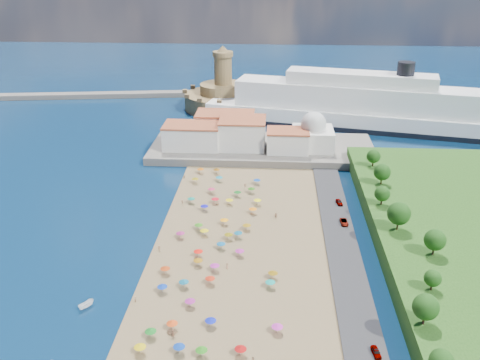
{
  "coord_description": "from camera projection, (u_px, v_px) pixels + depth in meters",
  "views": [
    {
      "loc": [
        14.19,
        -132.06,
        75.27
      ],
      "look_at": [
        4.0,
        25.0,
        8.0
      ],
      "focal_mm": 40.0,
      "sensor_mm": 36.0,
      "label": 1
    }
  ],
  "objects": [
    {
      "name": "terrace",
      "position": [
        262.0,
        149.0,
        217.41
      ],
      "size": [
        90.0,
        36.0,
        3.0
      ],
      "primitive_type": "cube",
      "color": "#59544C",
      "rests_on": "ground"
    },
    {
      "name": "waterfront_buildings",
      "position": [
        230.0,
        133.0,
        216.27
      ],
      "size": [
        57.0,
        29.0,
        11.0
      ],
      "color": "silver",
      "rests_on": "terrace"
    },
    {
      "name": "cruise_ship",
      "position": [
        358.0,
        108.0,
        245.89
      ],
      "size": [
        144.28,
        51.06,
        31.25
      ],
      "color": "black",
      "rests_on": "ground"
    },
    {
      "name": "fortress",
      "position": [
        223.0,
        96.0,
        276.33
      ],
      "size": [
        40.0,
        40.0,
        32.4
      ],
      "color": "#937449",
      "rests_on": "ground"
    },
    {
      "name": "jetty",
      "position": [
        217.0,
        123.0,
        250.95
      ],
      "size": [
        18.0,
        70.0,
        2.4
      ],
      "primitive_type": "cube",
      "color": "#59544C",
      "rests_on": "ground"
    },
    {
      "name": "beach_parasols",
      "position": [
        212.0,
        253.0,
        140.8
      ],
      "size": [
        31.43,
        115.67,
        2.2
      ],
      "color": "gray",
      "rests_on": "beach"
    },
    {
      "name": "domed_building",
      "position": [
        313.0,
        134.0,
        211.44
      ],
      "size": [
        16.0,
        16.0,
        15.0
      ],
      "color": "silver",
      "rests_on": "terrace"
    },
    {
      "name": "breakwater",
      "position": [
        51.0,
        96.0,
        298.04
      ],
      "size": [
        199.03,
        34.77,
        2.6
      ],
      "primitive_type": "cube",
      "rotation": [
        0.0,
        0.0,
        0.14
      ],
      "color": "#59544C",
      "rests_on": "ground"
    },
    {
      "name": "parked_cars",
      "position": [
        348.0,
        236.0,
        150.82
      ],
      "size": [
        2.4,
        73.89,
        1.38
      ],
      "color": "gray",
      "rests_on": "promenade"
    },
    {
      "name": "moored_boats",
      "position": [
        71.0,
        334.0,
        112.98
      ],
      "size": [
        4.15,
        24.59,
        1.61
      ],
      "color": "white",
      "rests_on": "ground"
    },
    {
      "name": "beachgoers",
      "position": [
        209.0,
        241.0,
        148.76
      ],
      "size": [
        34.19,
        99.52,
        1.89
      ],
      "color": "tan",
      "rests_on": "beach"
    },
    {
      "name": "ground",
      "position": [
        220.0,
        240.0,
        151.61
      ],
      "size": [
        700.0,
        700.0,
        0.0
      ],
      "primitive_type": "plane",
      "color": "#071938",
      "rests_on": "ground"
    },
    {
      "name": "hillside_trees",
      "position": [
        402.0,
        220.0,
        140.78
      ],
      "size": [
        14.86,
        106.14,
        8.04
      ],
      "color": "#382314",
      "rests_on": "hillside"
    }
  ]
}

